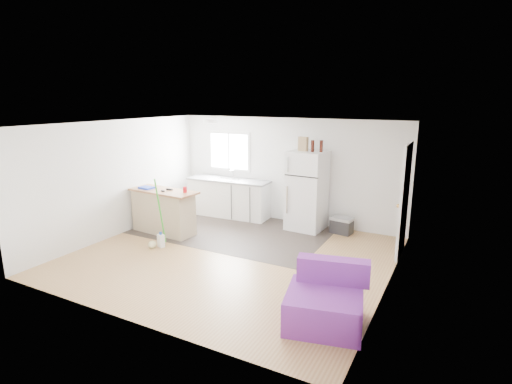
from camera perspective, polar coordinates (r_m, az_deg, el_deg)
room at (r=7.08m, az=-3.66°, el=-0.10°), size 5.51×5.01×2.41m
vinyl_zone at (r=8.80m, az=-3.33°, el=-5.50°), size 4.05×2.50×0.00m
window at (r=9.90m, az=-3.85°, el=5.83°), size 1.18×0.06×0.98m
interior_door at (r=7.69m, az=20.42°, el=-1.24°), size 0.11×0.92×2.10m
ceiling_fixture at (r=8.56m, az=-6.49°, el=10.04°), size 0.30×0.30×0.07m
kitchen_cabinets at (r=9.76m, az=-3.88°, el=-0.75°), size 2.08×0.73×1.20m
peninsula at (r=8.75m, az=-13.07°, el=-2.69°), size 1.57×0.70×0.94m
refrigerator at (r=8.75m, az=7.26°, el=0.18°), size 0.80×0.77×1.73m
cooler at (r=8.76m, az=12.14°, el=-4.65°), size 0.50×0.37×0.35m
purple_seat at (r=5.38m, az=9.90°, el=-15.27°), size 1.12×1.09×0.78m
cleaner_jug at (r=8.03m, az=-13.42°, el=-6.75°), size 0.16×0.14×0.30m
mop at (r=7.98m, az=-14.35°, el=-6.19°), size 0.28×0.39×1.40m
red_cup at (r=8.30m, az=-10.12°, el=0.33°), size 0.10×0.10×0.12m
blue_tray at (r=8.86m, az=-15.38°, el=0.61°), size 0.32×0.24×0.04m
tool_a at (r=8.59m, az=-12.26°, el=0.37°), size 0.14×0.06×0.03m
tool_b at (r=8.49m, az=-13.17°, el=0.15°), size 0.11×0.08×0.03m
cardboard_box at (r=8.59m, az=6.75°, el=6.83°), size 0.21×0.13×0.30m
bottle_left at (r=8.46m, az=8.08°, el=6.52°), size 0.07×0.07×0.25m
bottle_right at (r=8.46m, az=9.30°, el=6.48°), size 0.09×0.09×0.25m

